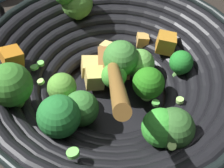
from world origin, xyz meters
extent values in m
plane|color=#28231E|center=(0.00, 0.00, 0.00)|extent=(4.00, 4.00, 0.00)
cylinder|color=black|center=(0.00, 0.00, 0.01)|extent=(0.16, 0.16, 0.01)
torus|color=black|center=(0.00, 0.00, 0.02)|extent=(0.22, 0.22, 0.03)
torus|color=black|center=(0.00, 0.00, 0.03)|extent=(0.25, 0.25, 0.03)
torus|color=black|center=(0.00, 0.00, 0.04)|extent=(0.28, 0.28, 0.03)
torus|color=black|center=(0.00, 0.00, 0.05)|extent=(0.32, 0.32, 0.03)
torus|color=black|center=(0.00, 0.00, 0.06)|extent=(0.35, 0.35, 0.03)
torus|color=black|center=(0.00, 0.00, 0.07)|extent=(0.38, 0.38, 0.03)
torus|color=black|center=(0.00, 0.00, 0.08)|extent=(0.41, 0.41, 0.03)
torus|color=black|center=(0.00, 0.00, 0.09)|extent=(0.43, 0.43, 0.01)
cylinder|color=olive|center=(0.03, -0.04, 0.02)|extent=(0.03, 0.03, 0.01)
sphere|color=#579D3F|center=(0.03, -0.04, 0.05)|extent=(0.05, 0.05, 0.05)
cylinder|color=#589243|center=(0.02, -0.11, 0.04)|extent=(0.02, 0.03, 0.02)
sphere|color=#1F7726|center=(0.02, -0.11, 0.06)|extent=(0.04, 0.04, 0.04)
cylinder|color=#82BC52|center=(0.14, 0.08, 0.09)|extent=(0.03, 0.03, 0.02)
cylinder|color=#679649|center=(-0.02, 0.08, 0.03)|extent=(0.02, 0.02, 0.02)
sphere|color=#569835|center=(-0.02, 0.08, 0.05)|extent=(0.05, 0.05, 0.05)
cylinder|color=#83B455|center=(0.03, -0.01, 0.04)|extent=(0.03, 0.04, 0.02)
sphere|color=#3C7C33|center=(0.03, -0.01, 0.07)|extent=(0.06, 0.06, 0.06)
cylinder|color=#5E9B3F|center=(-0.11, -0.06, 0.05)|extent=(0.03, 0.03, 0.01)
sphere|color=green|center=(-0.11, -0.06, 0.08)|extent=(0.05, 0.05, 0.05)
cylinder|color=#6AA83E|center=(0.14, 0.06, 0.06)|extent=(0.02, 0.02, 0.01)
sphere|color=#57963A|center=(0.14, 0.06, 0.09)|extent=(0.06, 0.06, 0.06)
cylinder|color=#7DC14E|center=(-0.02, -0.05, 0.03)|extent=(0.03, 0.03, 0.01)
sphere|color=#267617|center=(-0.02, -0.05, 0.06)|extent=(0.05, 0.05, 0.05)
cylinder|color=#6FAE51|center=(-0.06, 0.14, 0.07)|extent=(0.03, 0.03, 0.02)
sphere|color=#347627|center=(-0.06, 0.14, 0.11)|extent=(0.06, 0.06, 0.06)
cylinder|color=#5E9537|center=(-0.05, 0.05, 0.02)|extent=(0.03, 0.03, 0.01)
sphere|color=#33732E|center=(-0.05, 0.05, 0.05)|extent=(0.05, 0.05, 0.05)
cylinder|color=#5E9C4C|center=(-0.11, -0.07, 0.05)|extent=(0.03, 0.03, 0.02)
sphere|color=#316329|center=(-0.11, -0.07, 0.08)|extent=(0.06, 0.06, 0.06)
cylinder|color=#64A14F|center=(0.00, 0.00, 0.03)|extent=(0.02, 0.02, 0.01)
sphere|color=green|center=(0.00, 0.00, 0.06)|extent=(0.04, 0.04, 0.04)
cylinder|color=#77BC59|center=(-0.09, 0.08, 0.05)|extent=(0.03, 0.03, 0.02)
sphere|color=#206C2C|center=(-0.09, 0.08, 0.08)|extent=(0.06, 0.06, 0.06)
cube|color=#C88629|center=(0.07, -0.09, 0.06)|extent=(0.04, 0.04, 0.04)
cube|color=#C17C32|center=(-0.07, 0.09, 0.04)|extent=(0.04, 0.04, 0.03)
cube|color=tan|center=(0.10, -0.05, 0.04)|extent=(0.02, 0.02, 0.02)
cube|color=#E2C069|center=(0.04, 0.04, 0.03)|extent=(0.03, 0.03, 0.03)
cube|color=#DBBF6D|center=(0.09, 0.01, 0.03)|extent=(0.03, 0.03, 0.03)
cube|color=#BE711D|center=(0.02, 0.16, 0.08)|extent=(0.04, 0.04, 0.04)
cube|color=#D9BA62|center=(0.01, 0.03, 0.04)|extent=(0.03, 0.04, 0.03)
cylinder|color=#99D166|center=(-0.02, 0.11, 0.07)|extent=(0.01, 0.01, 0.01)
cylinder|color=#6BC651|center=(0.03, 0.12, 0.06)|extent=(0.01, 0.01, 0.01)
cylinder|color=#99D166|center=(-0.04, -0.10, 0.05)|extent=(0.02, 0.02, 0.01)
cylinder|color=#56B247|center=(-0.04, -0.06, 0.04)|extent=(0.01, 0.02, 0.01)
cylinder|color=#6BC651|center=(-0.15, 0.05, 0.09)|extent=(0.02, 0.02, 0.01)
cylinder|color=#56B247|center=(0.02, 0.12, 0.06)|extent=(0.02, 0.02, 0.01)
cylinder|color=#56B247|center=(-0.04, 0.08, 0.06)|extent=(0.02, 0.02, 0.01)
cylinder|color=#6BC651|center=(-0.02, 0.05, 0.03)|extent=(0.02, 0.02, 0.01)
cylinder|color=#99D166|center=(-0.14, -0.07, 0.08)|extent=(0.01, 0.01, 0.01)
cube|color=brown|center=(0.04, 0.00, 0.04)|extent=(0.07, 0.05, 0.01)
cylinder|color=olive|center=(-0.08, 0.00, 0.13)|extent=(0.20, 0.02, 0.15)
camera|label=1|loc=(-0.35, 0.01, 0.45)|focal=54.52mm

